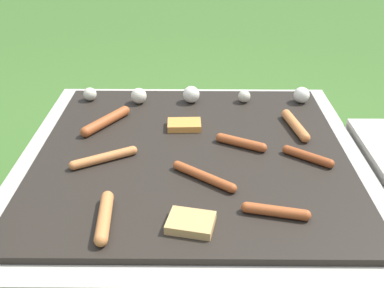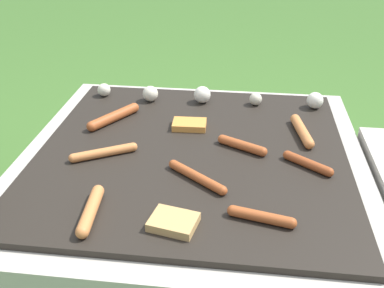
% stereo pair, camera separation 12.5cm
% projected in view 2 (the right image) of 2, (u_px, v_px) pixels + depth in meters
% --- Properties ---
extents(ground_plane, '(14.00, 14.00, 0.00)m').
position_uv_depth(ground_plane, '(192.00, 269.00, 1.48)').
color(ground_plane, '#3D6628').
extents(grill, '(0.97, 0.97, 0.45)m').
position_uv_depth(grill, '(192.00, 215.00, 1.37)').
color(grill, '#B2AA9E').
rests_on(grill, ground_plane).
extents(sausage_back_left, '(0.17, 0.10, 0.02)m').
position_uv_depth(sausage_back_left, '(104.00, 152.00, 1.22)').
color(sausage_back_left, '#C6753D').
rests_on(sausage_back_left, grill).
extents(sausage_front_center, '(0.14, 0.08, 0.03)m').
position_uv_depth(sausage_front_center, '(242.00, 145.00, 1.26)').
color(sausage_front_center, '#A34C23').
rests_on(sausage_front_center, grill).
extents(sausage_back_right, '(0.04, 0.18, 0.03)m').
position_uv_depth(sausage_back_right, '(91.00, 210.00, 1.00)').
color(sausage_back_right, '#C6753D').
rests_on(sausage_back_right, grill).
extents(sausage_mid_right, '(0.16, 0.13, 0.02)m').
position_uv_depth(sausage_mid_right, '(197.00, 177.00, 1.12)').
color(sausage_mid_right, '#A34C23').
rests_on(sausage_mid_right, grill).
extents(sausage_mid_left, '(0.12, 0.10, 0.02)m').
position_uv_depth(sausage_mid_left, '(308.00, 163.00, 1.17)').
color(sausage_mid_left, '#93421E').
rests_on(sausage_mid_left, grill).
extents(sausage_front_left, '(0.15, 0.05, 0.02)m').
position_uv_depth(sausage_front_left, '(261.00, 217.00, 0.98)').
color(sausage_front_left, '#A34C23').
rests_on(sausage_front_left, grill).
extents(sausage_back_center, '(0.13, 0.18, 0.03)m').
position_uv_depth(sausage_back_center, '(114.00, 117.00, 1.41)').
color(sausage_back_center, '#A34C23').
rests_on(sausage_back_center, grill).
extents(sausage_front_right, '(0.06, 0.19, 0.03)m').
position_uv_depth(sausage_front_right, '(302.00, 131.00, 1.33)').
color(sausage_front_right, '#C6753D').
rests_on(sausage_front_right, grill).
extents(bread_slice_right, '(0.11, 0.10, 0.02)m').
position_uv_depth(bread_slice_right, '(174.00, 222.00, 0.97)').
color(bread_slice_right, tan).
rests_on(bread_slice_right, grill).
extents(bread_slice_center, '(0.10, 0.07, 0.02)m').
position_uv_depth(bread_slice_center, '(189.00, 125.00, 1.37)').
color(bread_slice_center, '#D18438').
rests_on(bread_slice_center, grill).
extents(mushroom_row, '(0.78, 0.07, 0.06)m').
position_uv_depth(mushroom_row, '(209.00, 96.00, 1.53)').
color(mushroom_row, beige).
rests_on(mushroom_row, grill).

